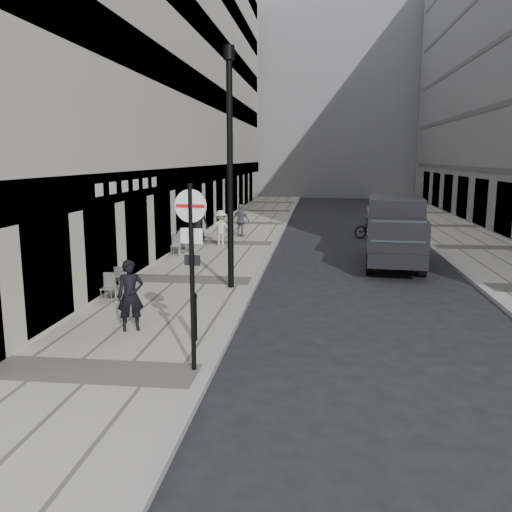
{
  "coord_description": "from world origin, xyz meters",
  "views": [
    {
      "loc": [
        2.0,
        -6.27,
        3.98
      ],
      "look_at": [
        0.36,
        7.76,
        1.4
      ],
      "focal_mm": 38.0,
      "sensor_mm": 36.0,
      "label": 1
    }
  ],
  "objects_px": {
    "lamppost": "(230,157)",
    "panel_van": "(395,228)",
    "walking_man": "(131,296)",
    "sign_post": "(192,253)",
    "cyclist": "(372,222)"
  },
  "relations": [
    {
      "from": "walking_man",
      "to": "sign_post",
      "type": "relative_size",
      "value": 0.47
    },
    {
      "from": "sign_post",
      "to": "lamppost",
      "type": "xyz_separation_m",
      "value": [
        -0.36,
        6.43,
        1.67
      ]
    },
    {
      "from": "sign_post",
      "to": "cyclist",
      "type": "height_order",
      "value": "sign_post"
    },
    {
      "from": "sign_post",
      "to": "cyclist",
      "type": "xyz_separation_m",
      "value": [
        4.88,
        18.07,
        -1.49
      ]
    },
    {
      "from": "panel_van",
      "to": "cyclist",
      "type": "height_order",
      "value": "panel_van"
    },
    {
      "from": "sign_post",
      "to": "cyclist",
      "type": "distance_m",
      "value": 18.78
    },
    {
      "from": "walking_man",
      "to": "sign_post",
      "type": "height_order",
      "value": "sign_post"
    },
    {
      "from": "panel_van",
      "to": "walking_man",
      "type": "bearing_deg",
      "value": -122.31
    },
    {
      "from": "walking_man",
      "to": "cyclist",
      "type": "relative_size",
      "value": 0.77
    },
    {
      "from": "lamppost",
      "to": "panel_van",
      "type": "relative_size",
      "value": 1.27
    },
    {
      "from": "panel_van",
      "to": "cyclist",
      "type": "relative_size",
      "value": 2.63
    },
    {
      "from": "sign_post",
      "to": "panel_van",
      "type": "relative_size",
      "value": 0.62
    },
    {
      "from": "lamppost",
      "to": "panel_van",
      "type": "xyz_separation_m",
      "value": [
        5.42,
        4.63,
        -2.57
      ]
    },
    {
      "from": "sign_post",
      "to": "panel_van",
      "type": "distance_m",
      "value": 12.2
    },
    {
      "from": "walking_man",
      "to": "lamppost",
      "type": "xyz_separation_m",
      "value": [
        1.57,
        4.34,
        3.05
      ]
    }
  ]
}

